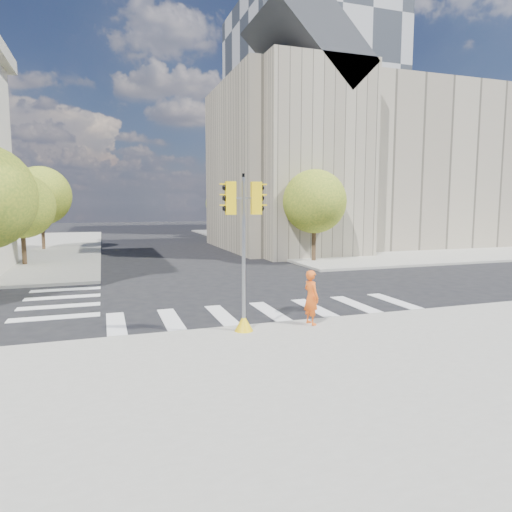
{
  "coord_description": "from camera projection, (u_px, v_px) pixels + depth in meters",
  "views": [
    {
      "loc": [
        -5.8,
        -17.41,
        3.98
      ],
      "look_at": [
        -0.68,
        -2.22,
        2.1
      ],
      "focal_mm": 32.0,
      "sensor_mm": 36.0,
      "label": 1
    }
  ],
  "objects": [
    {
      "name": "ground",
      "position": [
        255.0,
        300.0,
        18.69
      ],
      "size": [
        160.0,
        160.0,
        0.0
      ],
      "primitive_type": "plane",
      "color": "black",
      "rests_on": "ground"
    },
    {
      "name": "tree_lw_mid",
      "position": [
        21.0,
        206.0,
        28.09
      ],
      "size": [
        4.0,
        4.0,
        5.77
      ],
      "color": "#382616",
      "rests_on": "ground"
    },
    {
      "name": "sidewalk_far_right",
      "position": [
        353.0,
        239.0,
        49.49
      ],
      "size": [
        28.0,
        40.0,
        0.15
      ],
      "primitive_type": "cube",
      "color": "gray",
      "rests_on": "ground"
    },
    {
      "name": "tree_lw_far",
      "position": [
        41.0,
        196.0,
        37.42
      ],
      "size": [
        4.8,
        4.8,
        6.95
      ],
      "color": "#382616",
      "rests_on": "ground"
    },
    {
      "name": "lamp_near",
      "position": [
        297.0,
        194.0,
        33.87
      ],
      "size": [
        0.35,
        0.18,
        8.11
      ],
      "color": "black",
      "rests_on": "sidewalk_far_right"
    },
    {
      "name": "tree_re_near",
      "position": [
        314.0,
        201.0,
        30.01
      ],
      "size": [
        4.2,
        4.2,
        6.16
      ],
      "color": "#382616",
      "rests_on": "ground"
    },
    {
      "name": "lamp_far",
      "position": [
        242.0,
        197.0,
        47.04
      ],
      "size": [
        0.35,
        0.18,
        8.11
      ],
      "color": "black",
      "rests_on": "sidewalk_far_right"
    },
    {
      "name": "tree_re_far",
      "position": [
        223.0,
        204.0,
        52.62
      ],
      "size": [
        4.0,
        4.0,
        5.88
      ],
      "color": "#382616",
      "rests_on": "ground"
    },
    {
      "name": "sidewalk_near",
      "position": [
        445.0,
        418.0,
        8.33
      ],
      "size": [
        30.0,
        14.0,
        0.15
      ],
      "primitive_type": "cube",
      "color": "gray",
      "rests_on": "ground"
    },
    {
      "name": "traffic_signal",
      "position": [
        244.0,
        265.0,
        13.47
      ],
      "size": [
        1.08,
        0.56,
        4.67
      ],
      "rotation": [
        0.0,
        0.0,
        -0.1
      ],
      "color": "yellow",
      "rests_on": "sidewalk_near"
    },
    {
      "name": "civic_building",
      "position": [
        352.0,
        166.0,
        40.78
      ],
      "size": [
        26.0,
        16.0,
        19.39
      ],
      "color": "gray",
      "rests_on": "ground"
    },
    {
      "name": "photographer",
      "position": [
        311.0,
        297.0,
        14.35
      ],
      "size": [
        0.53,
        0.7,
        1.73
      ],
      "primitive_type": "imported",
      "rotation": [
        0.0,
        0.0,
        1.76
      ],
      "color": "#EF5916",
      "rests_on": "sidewalk_near"
    },
    {
      "name": "office_tower",
      "position": [
        309.0,
        123.0,
        63.45
      ],
      "size": [
        20.0,
        18.0,
        30.0
      ],
      "primitive_type": "cube",
      "color": "#9EA0A3",
      "rests_on": "ground"
    },
    {
      "name": "tree_re_mid",
      "position": [
        256.0,
        198.0,
        41.27
      ],
      "size": [
        4.6,
        4.6,
        6.66
      ],
      "color": "#382616",
      "rests_on": "ground"
    }
  ]
}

